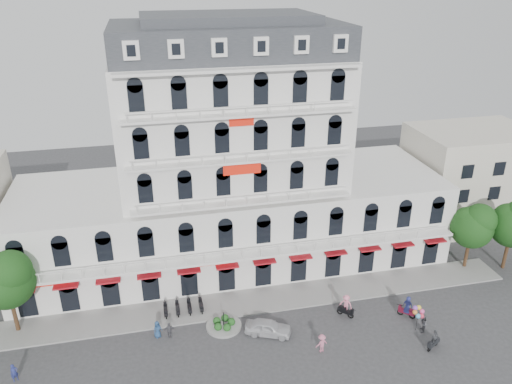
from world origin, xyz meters
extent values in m
plane|color=#38383A|center=(0.00, 0.00, 0.00)|extent=(120.00, 120.00, 0.00)
cube|color=gray|center=(0.00, 9.00, 0.08)|extent=(53.00, 4.00, 0.16)
cube|color=silver|center=(0.00, 18.00, 4.50)|extent=(45.00, 14.00, 9.00)
cube|color=silver|center=(0.00, 18.00, 15.50)|extent=(22.00, 12.00, 13.00)
cube|color=#2D3035|center=(0.00, 18.00, 23.50)|extent=(21.56, 11.76, 3.00)
cube|color=#2D3035|center=(0.00, 18.00, 25.40)|extent=(15.84, 8.64, 0.80)
cube|color=#AF151F|center=(0.00, 10.50, 3.50)|extent=(40.50, 1.00, 0.15)
cube|color=red|center=(0.00, 11.88, 13.00)|extent=(3.50, 0.10, 1.40)
cube|color=beige|center=(30.00, 20.00, 6.00)|extent=(14.00, 10.00, 12.00)
cylinder|color=gray|center=(-3.00, 6.00, 0.12)|extent=(3.20, 3.20, 0.24)
cylinder|color=black|center=(-3.00, 6.00, 0.90)|extent=(0.08, 0.08, 1.40)
sphere|color=#1E541C|center=(-2.30, 6.00, 0.45)|extent=(0.70, 0.70, 0.70)
sphere|color=#1E541C|center=(-2.78, 6.66, 0.45)|extent=(0.70, 0.70, 0.70)
sphere|color=#1E541C|center=(-3.56, 6.42, 0.45)|extent=(0.70, 0.70, 0.70)
sphere|color=#1E541C|center=(-3.57, 5.60, 0.45)|extent=(0.70, 0.70, 0.70)
sphere|color=#1E541C|center=(-2.80, 5.33, 0.45)|extent=(0.70, 0.70, 0.70)
cylinder|color=#382314|center=(-21.00, 9.50, 1.87)|extent=(0.36, 0.36, 3.74)
sphere|color=#173C13|center=(-21.00, 9.50, 5.27)|extent=(4.76, 4.76, 4.76)
sphere|color=#173C13|center=(-20.50, 9.20, 6.38)|extent=(3.74, 3.74, 3.74)
sphere|color=#173C13|center=(-21.40, 9.80, 5.95)|extent=(3.40, 3.40, 3.40)
cylinder|color=#382314|center=(24.00, 10.00, 1.72)|extent=(0.36, 0.36, 3.43)
sphere|color=#173C13|center=(24.00, 10.00, 4.84)|extent=(4.37, 4.37, 4.37)
sphere|color=#173C13|center=(24.50, 9.70, 5.85)|extent=(3.43, 3.43, 3.43)
sphere|color=#173C13|center=(23.60, 10.30, 5.46)|extent=(3.12, 3.12, 3.12)
cylinder|color=#382314|center=(28.00, 9.00, 1.83)|extent=(0.36, 0.36, 3.65)
sphere|color=#173C13|center=(28.00, 9.00, 5.15)|extent=(4.65, 4.65, 4.65)
sphere|color=#173C13|center=(27.60, 9.30, 5.81)|extent=(3.32, 3.32, 3.32)
imported|color=silver|center=(0.68, 4.23, 0.70)|extent=(4.40, 3.09, 1.39)
cube|color=maroon|center=(13.79, 3.73, 0.55)|extent=(1.35, 1.27, 0.35)
torus|color=black|center=(13.38, 4.10, 0.28)|extent=(0.52, 0.49, 0.60)
torus|color=black|center=(14.20, 3.36, 0.28)|extent=(0.52, 0.49, 0.60)
imported|color=navy|center=(13.79, 3.73, 1.32)|extent=(1.00, 0.98, 1.74)
cube|color=#222428|center=(13.96, -0.62, 0.55)|extent=(1.48, 1.03, 0.35)
torus|color=black|center=(13.48, -0.89, 0.28)|extent=(0.58, 0.39, 0.60)
torus|color=black|center=(14.44, -0.36, 0.28)|extent=(0.58, 0.39, 0.60)
imported|color=#515358|center=(13.96, -0.62, 1.21)|extent=(0.96, 0.75, 1.52)
cube|color=black|center=(8.28, 5.06, 0.55)|extent=(1.30, 1.32, 0.35)
torus|color=black|center=(8.66, 4.66, 0.28)|extent=(0.50, 0.51, 0.60)
torus|color=black|center=(7.90, 5.45, 0.28)|extent=(0.50, 0.51, 0.60)
imported|color=pink|center=(8.28, 5.06, 1.38)|extent=(1.33, 1.35, 1.86)
imported|color=navy|center=(-8.85, 5.97, 0.81)|extent=(0.95, 0.83, 1.63)
imported|color=#55555C|center=(-7.84, 5.67, 0.78)|extent=(0.93, 0.42, 1.55)
imported|color=#D16E8C|center=(4.55, 1.13, 0.85)|extent=(1.22, 0.89, 1.70)
imported|color=navy|center=(-20.00, 3.29, 0.79)|extent=(0.68, 0.61, 1.57)
imported|color=#525259|center=(14.11, 1.52, 0.88)|extent=(0.96, 1.05, 1.75)
cylinder|color=black|center=(13.71, 1.82, 1.00)|extent=(0.04, 0.04, 2.00)
sphere|color=#E54C99|center=(14.06, 1.82, 2.00)|extent=(0.44, 0.44, 0.44)
sphere|color=yellow|center=(13.88, 2.12, 2.21)|extent=(0.44, 0.44, 0.44)
sphere|color=#994CD8|center=(13.53, 2.12, 2.23)|extent=(0.44, 0.44, 0.44)
sphere|color=orange|center=(13.36, 1.82, 2.04)|extent=(0.44, 0.44, 0.44)
sphere|color=#4CB2E5|center=(13.54, 1.51, 1.81)|extent=(0.44, 0.44, 0.44)
sphere|color=#D8334C|center=(13.89, 1.52, 1.76)|extent=(0.44, 0.44, 0.44)
camera|label=1|loc=(-8.05, -29.70, 29.78)|focal=35.00mm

